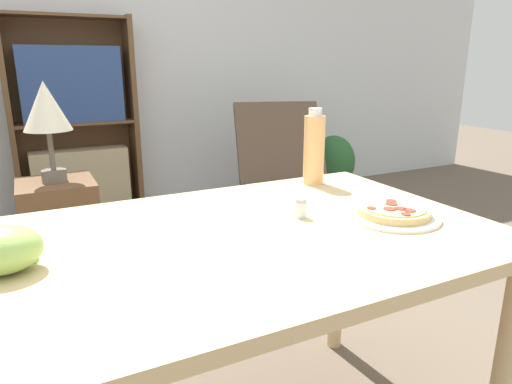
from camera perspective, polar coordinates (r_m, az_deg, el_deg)
The scene contains 11 objects.
wall_back at distance 3.69m, azimuth -20.37°, elevation 17.19°, with size 8.00×0.05×2.60m.
dining_table at distance 1.19m, azimuth -3.57°, elevation -9.48°, with size 1.40×0.85×0.74m.
pizza_on_plate at distance 1.33m, azimuth 16.81°, elevation -2.52°, with size 0.26×0.26×0.04m.
grape_bunch at distance 1.08m, azimuth -29.32°, elevation -6.40°, with size 0.17×0.13×0.10m.
drink_bottle at distance 1.63m, azimuth 7.27°, elevation 5.37°, with size 0.07×0.07×0.27m.
salt_shaker at distance 1.28m, azimuth 5.60°, elevation -2.01°, with size 0.03×0.03×0.06m.
lounge_chair_far at distance 3.19m, azimuth 3.64°, elevation 0.03°, with size 0.80×0.91×0.88m.
bookshelf at distance 3.55m, azimuth -21.53°, elevation 7.03°, with size 0.86×0.25×1.48m.
side_table at distance 2.42m, azimuth -23.00°, elevation -5.93°, with size 0.34×0.34×0.62m.
table_lamp at distance 2.27m, azimuth -24.75°, elevation 9.17°, with size 0.21×0.21×0.46m.
potted_plant_floor at distance 3.91m, azimuth 9.52°, elevation 2.92°, with size 0.39×0.34×0.57m.
Camera 1 is at (-0.48, -1.04, 1.16)m, focal length 32.00 mm.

